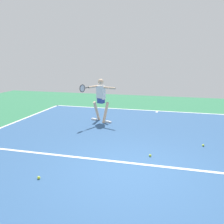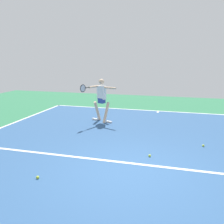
# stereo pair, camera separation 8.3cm
# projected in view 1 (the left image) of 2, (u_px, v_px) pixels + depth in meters

# --- Properties ---
(ground_plane) EXTENTS (23.12, 23.12, 0.00)m
(ground_plane) POSITION_uv_depth(u_px,v_px,m) (131.00, 172.00, 5.74)
(ground_plane) COLOR #2D754C
(court_surface) EXTENTS (10.82, 13.71, 0.00)m
(court_surface) POSITION_uv_depth(u_px,v_px,m) (131.00, 172.00, 5.74)
(court_surface) COLOR #2D5484
(court_surface) RESTS_ON ground_plane
(court_line_baseline_near) EXTENTS (10.82, 0.10, 0.01)m
(court_line_baseline_near) POSITION_uv_depth(u_px,v_px,m) (157.00, 111.00, 12.15)
(court_line_baseline_near) COLOR white
(court_line_baseline_near) RESTS_ON ground_plane
(court_line_service) EXTENTS (8.11, 0.10, 0.01)m
(court_line_service) POSITION_uv_depth(u_px,v_px,m) (135.00, 163.00, 6.17)
(court_line_service) COLOR white
(court_line_service) RESTS_ON ground_plane
(court_line_centre_mark) EXTENTS (0.10, 0.30, 0.01)m
(court_line_centre_mark) POSITION_uv_depth(u_px,v_px,m) (157.00, 112.00, 11.97)
(court_line_centre_mark) COLOR white
(court_line_centre_mark) RESTS_ON ground_plane
(tennis_player) EXTENTS (1.21, 1.20, 1.75)m
(tennis_player) POSITION_uv_depth(u_px,v_px,m) (100.00, 98.00, 9.95)
(tennis_player) COLOR beige
(tennis_player) RESTS_ON ground_plane
(tennis_ball_near_service_line) EXTENTS (0.07, 0.07, 0.07)m
(tennis_ball_near_service_line) POSITION_uv_depth(u_px,v_px,m) (150.00, 155.00, 6.59)
(tennis_ball_near_service_line) COLOR #C6E53D
(tennis_ball_near_service_line) RESTS_ON ground_plane
(tennis_ball_by_sideline) EXTENTS (0.07, 0.07, 0.07)m
(tennis_ball_by_sideline) POSITION_uv_depth(u_px,v_px,m) (39.00, 178.00, 5.38)
(tennis_ball_by_sideline) COLOR #CCE033
(tennis_ball_by_sideline) RESTS_ON ground_plane
(tennis_ball_centre_court) EXTENTS (0.07, 0.07, 0.07)m
(tennis_ball_centre_court) POSITION_uv_depth(u_px,v_px,m) (203.00, 145.00, 7.35)
(tennis_ball_centre_court) COLOR #C6E53D
(tennis_ball_centre_court) RESTS_ON ground_plane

